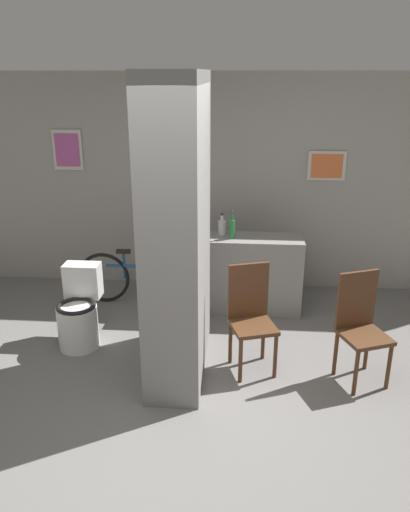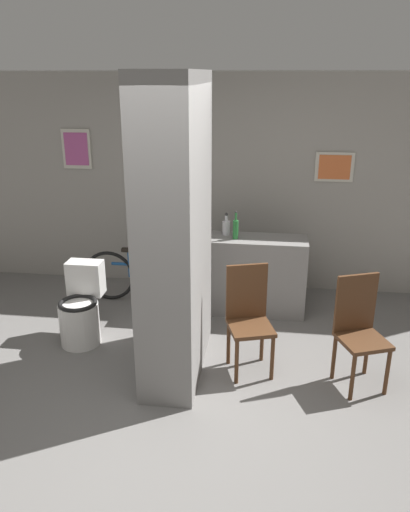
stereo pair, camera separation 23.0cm
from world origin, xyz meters
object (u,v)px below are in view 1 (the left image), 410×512
at_px(chair_near_pillar, 251,314).
at_px(bottle_tall, 232,228).
at_px(bicycle, 146,278).
at_px(chair_by_doorway, 360,324).
at_px(toilet, 79,314).

distance_m(chair_near_pillar, bottle_tall, 1.25).
bearing_deg(bicycle, chair_by_doorway, -32.49).
xyz_separation_m(toilet, bicycle, (0.49, 0.98, -0.01)).
relative_size(chair_by_doorway, bottle_tall, 3.14).
distance_m(chair_by_doorway, bottle_tall, 1.76).
relative_size(chair_near_pillar, bicycle, 0.61).
height_order(chair_near_pillar, bottle_tall, bottle_tall).
bearing_deg(bottle_tall, chair_near_pillar, -79.54).
height_order(toilet, chair_by_doorway, chair_by_doorway).
bearing_deg(bicycle, chair_near_pillar, -46.32).
height_order(toilet, bottle_tall, bottle_tall).
relative_size(toilet, bottle_tall, 2.50).
distance_m(bicycle, bottle_tall, 1.20).
distance_m(chair_near_pillar, bicycle, 1.76).
distance_m(toilet, bicycle, 1.10).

